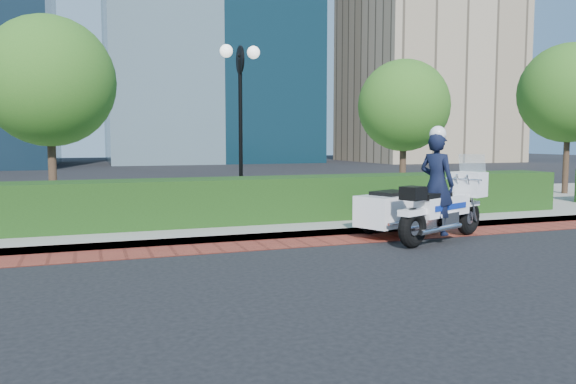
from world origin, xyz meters
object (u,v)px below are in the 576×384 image
object	(u,v)px
lamppost	(240,102)
police_motorcycle	(422,201)
tree_c	(404,106)
tree_d	(569,93)
tree_b	(49,82)

from	to	relation	value
lamppost	police_motorcycle	world-z (taller)	lamppost
tree_c	tree_d	size ratio (longest dim) A/B	0.83
tree_b	tree_c	xyz separation A→B (m)	(10.00, -0.00, -0.39)
lamppost	tree_b	size ratio (longest dim) A/B	0.86
lamppost	police_motorcycle	bearing A→B (deg)	-57.68
tree_c	tree_d	bearing A→B (deg)	0.00
lamppost	police_motorcycle	xyz separation A→B (m)	(2.64, -4.17, -2.18)
tree_d	police_motorcycle	world-z (taller)	tree_d
tree_c	lamppost	bearing A→B (deg)	-166.70
lamppost	tree_c	world-z (taller)	tree_c
tree_c	tree_d	distance (m)	6.52
tree_b	lamppost	bearing A→B (deg)	-16.11
tree_d	police_motorcycle	distance (m)	11.21
tree_c	tree_d	xyz separation A→B (m)	(6.50, 0.00, 0.56)
tree_d	tree_c	bearing A→B (deg)	-180.00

